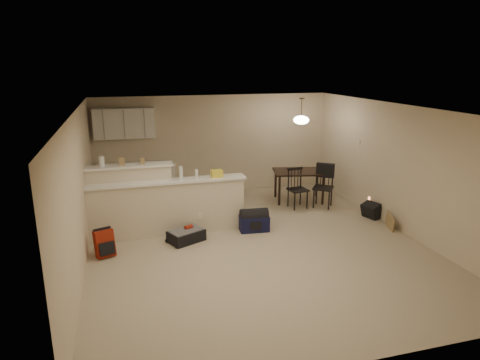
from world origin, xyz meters
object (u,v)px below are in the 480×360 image
object	(u,v)px
dining_chair_far	(323,187)
dining_chair_near	(298,189)
red_backpack	(104,243)
black_daypack	(371,211)
dining_table	(299,174)
navy_duffel	(254,223)
pendant_lamp	(301,120)
suitcase	(186,236)

from	to	relation	value
dining_chair_far	dining_chair_near	bearing A→B (deg)	-154.07
dining_chair_far	red_backpack	world-z (taller)	dining_chair_far
red_backpack	black_daypack	bearing A→B (deg)	-14.53
dining_table	red_backpack	size ratio (longest dim) A/B	2.83
navy_duffel	black_daypack	bearing A→B (deg)	5.35
black_daypack	pendant_lamp	bearing A→B (deg)	17.53
dining_chair_near	black_daypack	size ratio (longest dim) A/B	2.53
dining_table	dining_chair_near	world-z (taller)	dining_chair_near
dining_table	dining_chair_far	bearing A→B (deg)	-47.44
dining_chair_near	suitcase	xyz separation A→B (m)	(-2.80, -1.24, -0.36)
dining_chair_far	suitcase	world-z (taller)	dining_chair_far
navy_duffel	black_daypack	world-z (taller)	black_daypack
suitcase	pendant_lamp	bearing A→B (deg)	4.62
pendant_lamp	suitcase	distance (m)	3.97
black_daypack	dining_chair_far	bearing A→B (deg)	19.76
dining_chair_near	navy_duffel	world-z (taller)	dining_chair_near
dining_chair_far	navy_duffel	distance (m)	2.23
dining_chair_far	red_backpack	bearing A→B (deg)	-127.39
suitcase	navy_duffel	distance (m)	1.41
dining_chair_far	black_daypack	bearing A→B (deg)	-16.96
dining_chair_far	black_daypack	world-z (taller)	dining_chair_far
navy_duffel	black_daypack	distance (m)	2.69
dining_chair_far	suitcase	distance (m)	3.59
dining_table	red_backpack	distance (m)	4.93
dining_chair_near	red_backpack	size ratio (longest dim) A/B	1.95
pendant_lamp	dining_chair_far	xyz separation A→B (m)	(0.35, -0.60, -1.49)
dining_chair_far	pendant_lamp	bearing A→B (deg)	157.01
red_backpack	navy_duffel	size ratio (longest dim) A/B	0.82
suitcase	red_backpack	world-z (taller)	red_backpack
dining_chair_near	black_daypack	xyz separation A→B (m)	(1.29, -1.06, -0.30)
suitcase	red_backpack	xyz separation A→B (m)	(-1.47, -0.26, 0.13)
dining_table	suitcase	xyz separation A→B (m)	(-3.03, -1.73, -0.55)
pendant_lamp	navy_duffel	bearing A→B (deg)	-136.16
dining_chair_near	suitcase	bearing A→B (deg)	-162.85
suitcase	red_backpack	bearing A→B (deg)	164.74
dining_chair_far	navy_duffel	bearing A→B (deg)	-117.36
dining_chair_near	dining_table	bearing A→B (deg)	57.74
black_daypack	suitcase	bearing A→B (deg)	75.89
black_daypack	dining_chair_near	bearing A→B (deg)	33.79
dining_chair_far	navy_duffel	size ratio (longest dim) A/B	1.71
suitcase	navy_duffel	world-z (taller)	navy_duffel
pendant_lamp	suitcase	bearing A→B (deg)	-150.24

